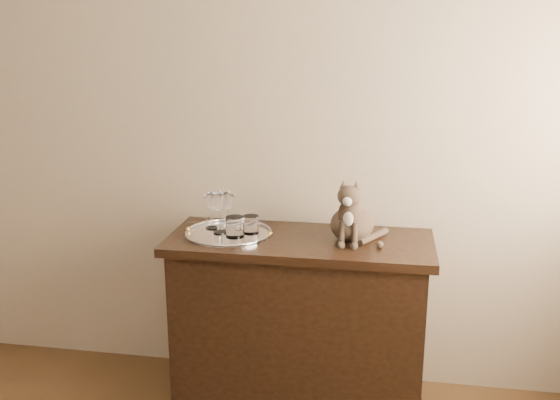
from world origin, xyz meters
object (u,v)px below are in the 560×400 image
(tray, at_px, (229,234))
(tumbler_c, at_px, (251,225))
(sideboard, at_px, (299,324))
(wine_glass_b, at_px, (228,210))
(wine_glass_a, at_px, (211,210))
(wine_glass_d, at_px, (220,212))
(cat, at_px, (352,208))
(tumbler_a, at_px, (235,227))

(tray, xyz_separation_m, tumbler_c, (0.10, 0.02, 0.05))
(sideboard, distance_m, tray, 0.54)
(wine_glass_b, height_order, tumbler_c, wine_glass_b)
(tray, distance_m, wine_glass_a, 0.15)
(wine_glass_d, distance_m, cat, 0.61)
(tumbler_c, bearing_deg, wine_glass_a, 167.62)
(sideboard, relative_size, tumbler_a, 12.72)
(sideboard, relative_size, cat, 4.00)
(sideboard, relative_size, wine_glass_b, 6.71)
(tumbler_c, bearing_deg, wine_glass_d, -173.91)
(tumbler_c, bearing_deg, tumbler_a, -133.59)
(tumbler_c, height_order, cat, cat)
(wine_glass_a, relative_size, wine_glass_b, 1.00)
(wine_glass_a, height_order, tumbler_a, wine_glass_a)
(tumbler_a, bearing_deg, wine_glass_b, 117.00)
(wine_glass_d, height_order, tumbler_c, wine_glass_d)
(cat, bearing_deg, tray, -172.28)
(tumbler_a, relative_size, tumbler_c, 1.13)
(tray, bearing_deg, wine_glass_a, 148.01)
(sideboard, bearing_deg, cat, 4.18)
(tray, height_order, wine_glass_d, wine_glass_d)
(tray, xyz_separation_m, cat, (0.56, 0.02, 0.15))
(tray, height_order, tumbler_c, tumbler_c)
(wine_glass_a, height_order, wine_glass_d, wine_glass_d)
(wine_glass_b, bearing_deg, sideboard, -11.95)
(tray, distance_m, wine_glass_d, 0.11)
(tumbler_c, bearing_deg, tray, -170.10)
(wine_glass_b, distance_m, tumbler_c, 0.15)
(wine_glass_d, bearing_deg, cat, 1.97)
(sideboard, distance_m, cat, 0.62)
(sideboard, bearing_deg, tray, -178.92)
(wine_glass_d, bearing_deg, wine_glass_b, 76.64)
(wine_glass_d, height_order, tumbler_a, wine_glass_d)
(sideboard, height_order, wine_glass_b, wine_glass_b)
(tray, bearing_deg, wine_glass_b, 105.69)
(wine_glass_a, bearing_deg, tumbler_c, -12.38)
(wine_glass_b, height_order, wine_glass_d, wine_glass_d)
(wine_glass_d, bearing_deg, wine_glass_a, 134.12)
(sideboard, bearing_deg, tumbler_a, -169.88)
(tumbler_a, distance_m, cat, 0.53)
(tray, bearing_deg, tumbler_c, 9.90)
(wine_glass_a, bearing_deg, tumbler_a, -37.32)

